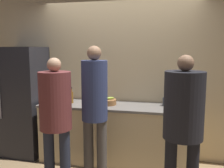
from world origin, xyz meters
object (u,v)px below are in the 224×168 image
object	(u,v)px
fruit_bowl	(108,102)
utensil_crock	(167,101)
refrigerator	(24,101)
bottle_clear	(180,106)
person_center	(95,105)
person_left	(56,112)
person_right	(183,116)
bottle_red	(65,94)
bottle_amber	(71,97)
cup_white	(56,96)

from	to	relation	value
fruit_bowl	utensil_crock	xyz separation A→B (m)	(0.88, 0.14, 0.02)
refrigerator	bottle_clear	world-z (taller)	refrigerator
person_center	refrigerator	bearing A→B (deg)	154.76
person_center	fruit_bowl	xyz separation A→B (m)	(-0.01, 0.68, -0.11)
person_left	utensil_crock	size ratio (longest dim) A/B	6.40
person_center	person_right	world-z (taller)	person_center
person_right	bottle_red	size ratio (longest dim) A/B	8.22
bottle_amber	refrigerator	bearing A→B (deg)	177.93
bottle_clear	person_left	bearing A→B (deg)	-150.68
person_right	cup_white	distance (m)	2.35
person_left	bottle_amber	xyz separation A→B (m)	(-0.18, 0.91, 0.00)
fruit_bowl	person_right	bearing A→B (deg)	-42.09
person_center	bottle_amber	distance (m)	0.88
person_left	person_right	distance (m)	1.47
utensil_crock	person_right	bearing A→B (deg)	-80.01
bottle_amber	bottle_clear	world-z (taller)	bottle_amber
refrigerator	bottle_red	bearing A→B (deg)	20.94
person_center	bottle_red	bearing A→B (deg)	131.50
person_right	bottle_amber	distance (m)	1.90
person_center	cup_white	world-z (taller)	person_center
bottle_red	bottle_amber	distance (m)	0.35
utensil_crock	bottle_clear	size ratio (longest dim) A/B	1.60
refrigerator	person_right	size ratio (longest dim) A/B	1.05
refrigerator	person_center	xyz separation A→B (m)	(1.45, -0.68, 0.16)
person_right	utensil_crock	bearing A→B (deg)	99.99
refrigerator	bottle_clear	xyz separation A→B (m)	(2.50, -0.12, 0.08)
refrigerator	person_right	distance (m)	2.70
bottle_clear	cup_white	distance (m)	2.05
bottle_amber	utensil_crock	bearing A→B (deg)	6.56
fruit_bowl	bottle_clear	size ratio (longest dim) A/B	1.65
person_left	bottle_red	xyz separation A→B (m)	(-0.41, 1.18, -0.02)
bottle_amber	fruit_bowl	bearing A→B (deg)	2.86
fruit_bowl	cup_white	xyz separation A→B (m)	(-0.96, 0.20, 0.01)
person_center	fruit_bowl	distance (m)	0.69
fruit_bowl	cup_white	bearing A→B (deg)	168.24
bottle_amber	cup_white	size ratio (longest dim) A/B	2.51
fruit_bowl	bottle_clear	distance (m)	1.07
bottle_red	cup_white	xyz separation A→B (m)	(-0.15, -0.04, -0.03)
person_left	person_right	xyz separation A→B (m)	(1.47, -0.03, 0.04)
refrigerator	person_right	world-z (taller)	refrigerator
person_right	bottle_clear	world-z (taller)	person_right
utensil_crock	bottle_red	distance (m)	1.69
refrigerator	fruit_bowl	bearing A→B (deg)	-0.07
fruit_bowl	bottle_amber	xyz separation A→B (m)	(-0.58, -0.03, 0.06)
bottle_red	bottle_clear	xyz separation A→B (m)	(1.87, -0.36, -0.02)
utensil_crock	bottle_amber	world-z (taller)	utensil_crock
person_right	fruit_bowl	distance (m)	1.45
bottle_red	cup_white	size ratio (longest dim) A/B	2.04
person_right	cup_white	bearing A→B (deg)	150.13
person_right	person_left	bearing A→B (deg)	178.95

